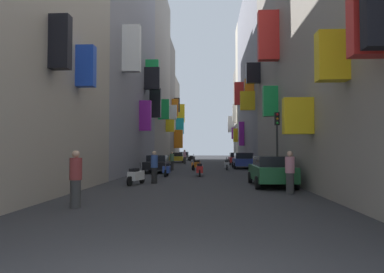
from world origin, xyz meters
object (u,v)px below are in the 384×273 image
at_px(parked_car_yellow, 177,157).
at_px(pedestrian_near_left, 290,172).
at_px(scooter_black, 192,158).
at_px(traffic_light_near_corner, 277,134).
at_px(scooter_silver, 227,165).
at_px(scooter_blue, 167,169).
at_px(parked_car_red, 236,158).
at_px(parked_car_black, 158,163).
at_px(scooter_red, 200,169).
at_px(parked_car_blue, 243,160).
at_px(scooter_orange, 196,165).
at_px(pedestrian_far_away, 154,167).
at_px(parked_car_grey, 184,156).
at_px(parked_car_green, 271,170).
at_px(scooter_white, 136,176).
at_px(pedestrian_crossing, 76,179).
at_px(pedestrian_mid_street, 185,157).
at_px(pedestrian_near_right, 172,161).

bearing_deg(parked_car_yellow, pedestrian_near_left, -76.90).
height_order(scooter_black, traffic_light_near_corner, traffic_light_near_corner).
relative_size(scooter_silver, scooter_blue, 1.06).
distance_m(scooter_black, pedestrian_near_left, 40.12).
relative_size(parked_car_red, pedestrian_near_left, 2.48).
bearing_deg(parked_car_black, pedestrian_near_left, -60.10).
xyz_separation_m(scooter_red, scooter_blue, (-2.23, -0.23, -0.00)).
distance_m(scooter_red, scooter_silver, 7.73).
bearing_deg(parked_car_black, parked_car_red, 63.61).
bearing_deg(pedestrian_near_left, parked_car_black, 119.90).
bearing_deg(parked_car_yellow, parked_car_red, -37.64).
xyz_separation_m(parked_car_black, parked_car_blue, (7.32, 5.99, 0.06)).
xyz_separation_m(scooter_red, traffic_light_near_corner, (4.62, -3.15, 2.26)).
distance_m(parked_car_black, scooter_orange, 4.37).
height_order(parked_car_black, pedestrian_far_away, pedestrian_far_away).
bearing_deg(parked_car_black, traffic_light_near_corner, -40.51).
relative_size(parked_car_red, parked_car_grey, 1.07).
bearing_deg(parked_car_blue, scooter_blue, -121.47).
xyz_separation_m(scooter_black, traffic_light_near_corner, (6.74, -33.63, 2.26)).
bearing_deg(scooter_orange, parked_car_green, -72.06).
bearing_deg(parked_car_grey, scooter_blue, -87.56).
distance_m(parked_car_red, scooter_black, 13.46).
distance_m(parked_car_yellow, scooter_white, 30.23).
bearing_deg(scooter_black, traffic_light_near_corner, -78.67).
xyz_separation_m(scooter_white, pedestrian_near_left, (7.07, -3.27, 0.41)).
distance_m(parked_car_yellow, scooter_black, 6.40).
xyz_separation_m(parked_car_red, pedestrian_crossing, (-7.30, -31.35, 0.14)).
relative_size(scooter_black, scooter_orange, 0.98).
bearing_deg(pedestrian_far_away, pedestrian_mid_street, 90.41).
bearing_deg(parked_car_grey, parked_car_yellow, -90.74).
bearing_deg(scooter_black, scooter_white, -91.53).
bearing_deg(parked_car_blue, pedestrian_crossing, -107.94).
bearing_deg(scooter_silver, parked_car_grey, 102.44).
bearing_deg(scooter_white, pedestrian_mid_street, 88.50).
bearing_deg(scooter_black, parked_car_grey, 113.61).
bearing_deg(parked_car_yellow, parked_car_black, -88.97).
bearing_deg(scooter_blue, pedestrian_near_left, -55.24).
distance_m(pedestrian_near_left, pedestrian_near_right, 17.10).
height_order(parked_car_green, scooter_orange, parked_car_green).
relative_size(parked_car_blue, pedestrian_crossing, 2.34).
bearing_deg(scooter_red, traffic_light_near_corner, -34.28).
distance_m(parked_car_black, scooter_white, 9.66).
xyz_separation_m(scooter_red, pedestrian_crossing, (-3.47, -12.93, 0.43)).
distance_m(scooter_black, scooter_white, 36.40).
xyz_separation_m(pedestrian_crossing, pedestrian_far_away, (1.20, 7.80, -0.03)).
distance_m(scooter_orange, traffic_light_near_corner, 11.59).
distance_m(parked_car_blue, scooter_blue, 11.69).
xyz_separation_m(scooter_red, scooter_silver, (2.18, 7.41, 0.00)).
height_order(scooter_blue, pedestrian_mid_street, pedestrian_mid_street).
distance_m(scooter_blue, pedestrian_near_right, 6.85).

